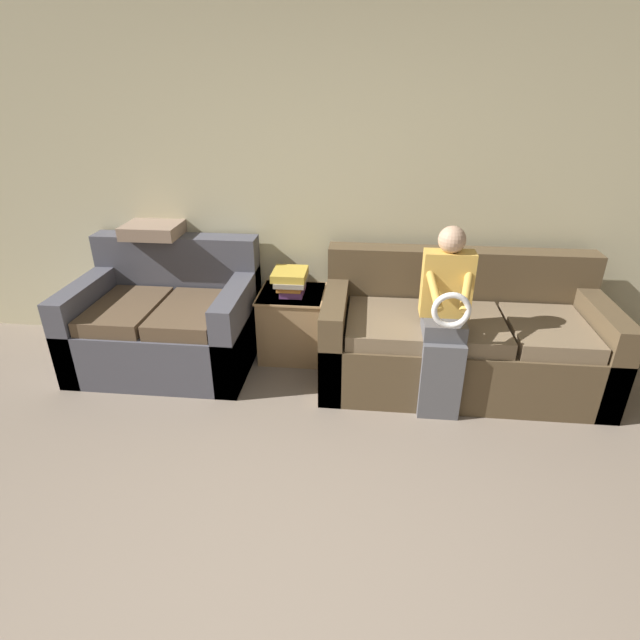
# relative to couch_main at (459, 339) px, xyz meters

# --- Properties ---
(wall_back) EXTENTS (6.75, 0.06, 2.55)m
(wall_back) POSITION_rel_couch_main_xyz_m (-0.98, 0.54, 0.95)
(wall_back) COLOR beige
(wall_back) RESTS_ON ground_plane
(couch_main) EXTENTS (1.99, 0.93, 0.91)m
(couch_main) POSITION_rel_couch_main_xyz_m (0.00, 0.00, 0.00)
(couch_main) COLOR brown
(couch_main) RESTS_ON ground_plane
(couch_side) EXTENTS (1.32, 0.97, 0.93)m
(couch_side) POSITION_rel_couch_main_xyz_m (-2.24, 0.04, 0.00)
(couch_side) COLOR #4C4C56
(couch_side) RESTS_ON ground_plane
(child_left_seated) EXTENTS (0.32, 0.38, 1.25)m
(child_left_seated) POSITION_rel_couch_main_xyz_m (-0.19, -0.39, 0.36)
(child_left_seated) COLOR #56565B
(child_left_seated) RESTS_ON ground_plane
(side_shelf) EXTENTS (0.51, 0.50, 0.54)m
(side_shelf) POSITION_rel_couch_main_xyz_m (-1.28, 0.24, -0.05)
(side_shelf) COLOR #9E7A51
(side_shelf) RESTS_ON ground_plane
(book_stack) EXTENTS (0.26, 0.31, 0.19)m
(book_stack) POSITION_rel_couch_main_xyz_m (-1.28, 0.23, 0.32)
(book_stack) COLOR #7A4284
(book_stack) RESTS_ON side_shelf
(throw_pillow) EXTENTS (0.43, 0.43, 0.10)m
(throw_pillow) POSITION_rel_couch_main_xyz_m (-2.39, 0.38, 0.66)
(throw_pillow) COLOR gray
(throw_pillow) RESTS_ON couch_side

